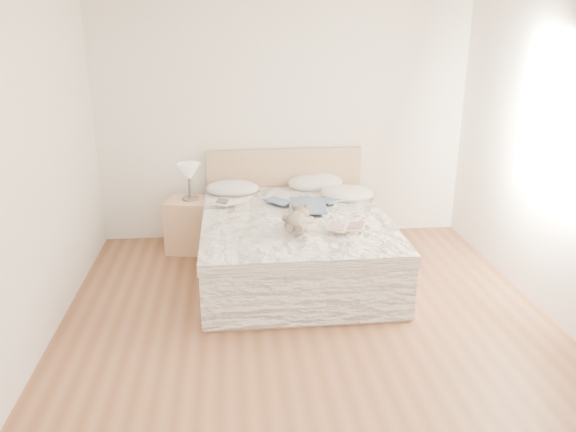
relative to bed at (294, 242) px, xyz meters
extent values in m
cube|color=brown|center=(0.00, -1.19, -0.31)|extent=(4.00, 4.50, 0.00)
cube|color=white|center=(0.00, 1.06, 1.04)|extent=(4.00, 0.02, 2.70)
cube|color=white|center=(0.00, -3.44, 1.04)|extent=(4.00, 0.02, 2.70)
cube|color=white|center=(-2.00, -1.19, 1.04)|extent=(0.02, 4.50, 2.70)
cube|color=white|center=(1.99, -0.89, 1.14)|extent=(0.02, 1.30, 1.10)
cube|color=tan|center=(0.00, -0.04, -0.21)|extent=(1.68, 2.08, 0.20)
cube|color=silver|center=(0.00, -0.04, 0.04)|extent=(1.60, 2.00, 0.30)
cube|color=silver|center=(0.00, -0.09, 0.23)|extent=(1.72, 2.05, 0.10)
cube|color=tan|center=(0.00, 1.00, 0.19)|extent=(1.70, 0.06, 1.00)
cube|color=tan|center=(-1.04, 0.66, -0.03)|extent=(0.52, 0.48, 0.56)
cylinder|color=#48443E|center=(-1.01, 0.67, 0.26)|extent=(0.17, 0.17, 0.02)
cylinder|color=#3B3531|center=(-1.01, 0.67, 0.40)|extent=(0.03, 0.03, 0.24)
cone|color=beige|center=(-1.01, 0.67, 0.55)|extent=(0.27, 0.27, 0.17)
ellipsoid|color=silver|center=(-0.58, 0.76, 0.33)|extent=(0.59, 0.44, 0.17)
ellipsoid|color=white|center=(0.34, 0.89, 0.33)|extent=(0.69, 0.54, 0.18)
ellipsoid|color=silver|center=(0.59, 0.44, 0.33)|extent=(0.62, 0.48, 0.17)
cube|color=white|center=(-0.61, 0.29, 0.32)|extent=(0.31, 0.24, 0.02)
cube|color=beige|center=(0.39, -0.52, 0.32)|extent=(0.39, 0.32, 0.02)
camera|label=1|loc=(-0.58, -4.99, 1.99)|focal=35.00mm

